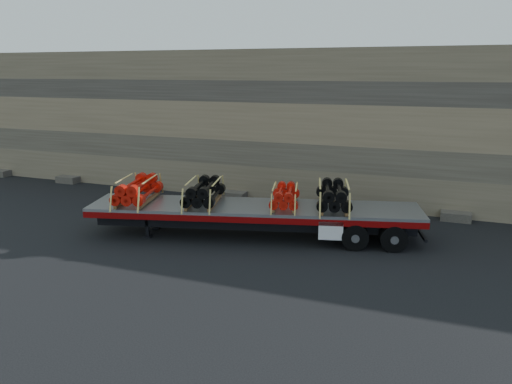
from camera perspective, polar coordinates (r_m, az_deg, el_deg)
ground at (r=18.89m, az=0.14°, el=-4.95°), size 120.00×120.00×0.00m
rock_wall at (r=24.21m, az=5.69°, el=7.62°), size 44.00×3.00×7.00m
trailer at (r=18.54m, az=-0.27°, el=-3.34°), size 12.32×5.30×1.21m
bundle_front at (r=19.27m, az=-13.37°, el=0.15°), size 1.80×2.68×0.87m
bundle_midfront at (r=18.57m, az=-5.96°, el=-0.09°), size 1.76×2.62×0.85m
bundle_midrear at (r=18.19m, az=3.33°, el=-0.56°), size 1.47×2.18×0.71m
bundle_rear at (r=18.16m, az=8.84°, el=-0.49°), size 1.76×2.62×0.85m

